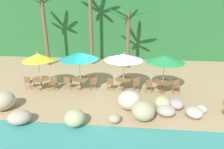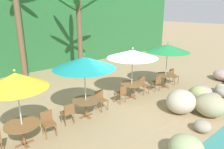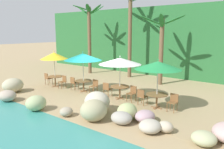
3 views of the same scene
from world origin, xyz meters
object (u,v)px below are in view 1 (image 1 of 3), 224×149
at_px(chair_white_seaward, 136,83).
at_px(umbrella_green, 165,59).
at_px(umbrella_teal, 79,56).
at_px(chair_green_seaward, 176,85).
at_px(palm_tree_nearest, 44,19).
at_px(dining_table_teal, 81,80).
at_px(chair_yellow_inland, 29,81).
at_px(chair_green_inland, 149,85).
at_px(umbrella_yellow, 38,57).
at_px(chair_teal_inland, 68,82).
at_px(chair_yellow_seaward, 54,82).
at_px(dining_table_green, 163,83).
at_px(palm_tree_third, 128,28).
at_px(dining_table_yellow, 41,80).
at_px(umbrella_white, 124,57).
at_px(chair_white_inland, 110,83).
at_px(palm_tree_second, 90,11).
at_px(chair_teal_seaward, 94,82).
at_px(dining_table_white, 123,81).

distance_m(chair_white_seaward, umbrella_green, 2.38).
relative_size(umbrella_teal, chair_green_seaward, 3.01).
bearing_deg(palm_tree_nearest, dining_table_teal, -49.81).
xyz_separation_m(chair_yellow_inland, umbrella_green, (8.76, 0.26, 1.71)).
bearing_deg(chair_green_inland, umbrella_yellow, -178.51).
distance_m(chair_teal_inland, umbrella_green, 6.39).
xyz_separation_m(chair_yellow_seaward, chair_yellow_inland, (-1.71, -0.03, 0.00)).
bearing_deg(chair_teal_inland, dining_table_green, 0.54).
relative_size(chair_teal_inland, palm_tree_nearest, 0.14).
relative_size(dining_table_teal, palm_tree_third, 0.22).
distance_m(chair_white_seaward, chair_green_inland, 0.83).
xyz_separation_m(dining_table_yellow, umbrella_white, (5.41, 0.44, 1.60)).
xyz_separation_m(chair_white_inland, palm_tree_nearest, (-6.34, 5.15, 3.60)).
relative_size(umbrella_white, dining_table_green, 2.30).
bearing_deg(chair_yellow_inland, dining_table_teal, 4.65).
height_order(dining_table_yellow, palm_tree_second, palm_tree_second).
height_order(umbrella_yellow, chair_yellow_seaward, umbrella_yellow).
relative_size(chair_green_seaward, palm_tree_third, 0.17).
xyz_separation_m(dining_table_green, palm_tree_third, (-2.35, 5.03, 2.87)).
xyz_separation_m(umbrella_teal, chair_white_seaward, (3.67, 0.19, -1.77)).
bearing_deg(umbrella_yellow, umbrella_green, 1.75).
xyz_separation_m(chair_yellow_seaward, palm_tree_third, (4.69, 5.26, 2.98)).
height_order(chair_teal_seaward, chair_teal_inland, same).
xyz_separation_m(dining_table_yellow, dining_table_green, (7.90, 0.24, 0.00)).
bearing_deg(dining_table_teal, umbrella_teal, 90.00).
bearing_deg(dining_table_green, palm_tree_nearest, 151.80).
bearing_deg(chair_teal_inland, umbrella_green, 0.54).
distance_m(dining_table_yellow, palm_tree_nearest, 6.69).
bearing_deg(dining_table_yellow, chair_white_seaward, 4.08).
xyz_separation_m(umbrella_teal, palm_tree_nearest, (-4.36, 5.16, 1.83)).
distance_m(chair_white_inland, umbrella_green, 3.75).
relative_size(chair_white_inland, chair_green_inland, 1.00).
height_order(chair_teal_seaward, palm_tree_nearest, palm_tree_nearest).
relative_size(umbrella_white, dining_table_white, 2.30).
relative_size(dining_table_teal, palm_tree_nearest, 0.18).
xyz_separation_m(dining_table_yellow, chair_green_seaward, (8.75, 0.32, -0.10)).
distance_m(chair_white_inland, palm_tree_third, 5.90).
bearing_deg(chair_white_seaward, umbrella_white, -179.21).
xyz_separation_m(chair_green_seaward, palm_tree_second, (-6.55, 5.84, 4.28)).
bearing_deg(dining_table_green, umbrella_white, 175.54).
relative_size(chair_green_inland, palm_tree_second, 0.12).
bearing_deg(dining_table_yellow, chair_yellow_seaward, 0.80).
xyz_separation_m(umbrella_yellow, dining_table_green, (7.90, 0.24, -1.59)).
distance_m(dining_table_green, chair_green_seaward, 0.86).
height_order(dining_table_yellow, dining_table_teal, same).
bearing_deg(chair_white_inland, chair_teal_inland, -178.26).
xyz_separation_m(chair_teal_inland, chair_white_seaward, (4.52, 0.26, 0.00)).
bearing_deg(palm_tree_nearest, umbrella_yellow, -71.96).
bearing_deg(chair_yellow_seaward, dining_table_white, 5.31).
bearing_deg(palm_tree_third, umbrella_green, -64.91).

